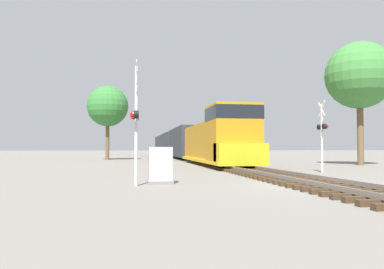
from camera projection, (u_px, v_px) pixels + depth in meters
name	position (u px, v px, depth m)	size (l,w,h in m)	color
ground_plane	(317.00, 187.00, 13.53)	(400.00, 400.00, 0.00)	slate
rail_track_bed	(317.00, 183.00, 13.53)	(2.60, 160.00, 0.31)	#42301E
freight_train	(178.00, 144.00, 55.86)	(3.14, 67.75, 4.27)	#B77A14
crossing_signal_near	(136.00, 117.00, 13.80)	(0.32, 1.00, 4.59)	silver
crossing_signal_far	(322.00, 130.00, 21.12)	(0.40, 1.01, 4.05)	silver
relay_cabinet	(161.00, 166.00, 14.53)	(1.00, 0.58, 1.44)	slate
tree_far_right	(359.00, 76.00, 30.68)	(5.49, 5.49, 10.12)	brown
tree_mid_background	(108.00, 106.00, 44.41)	(4.84, 4.84, 8.80)	brown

